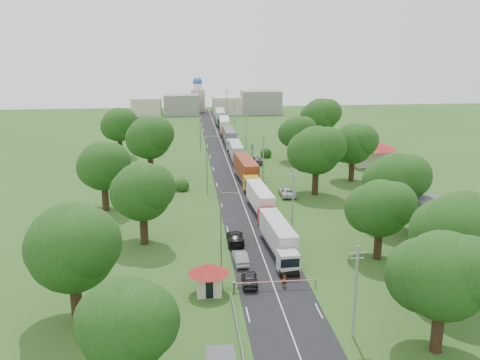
{
  "coord_description": "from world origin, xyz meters",
  "views": [
    {
      "loc": [
        -9.41,
        -77.24,
        26.76
      ],
      "look_at": [
        -0.13,
        9.9,
        3.0
      ],
      "focal_mm": 40.0,
      "sensor_mm": 36.0,
      "label": 1
    }
  ],
  "objects": [
    {
      "name": "car_verge_far",
      "position": [
        6.05,
        33.97,
        0.84
      ],
      "size": [
        2.36,
        5.06,
        1.67
      ],
      "primitive_type": "imported",
      "rotation": [
        0.0,
        0.0,
        3.22
      ],
      "color": "#505157",
      "rests_on": "ground"
    },
    {
      "name": "info_sign",
      "position": [
        5.2,
        35.0,
        3.0
      ],
      "size": [
        0.12,
        3.1,
        4.1
      ],
      "color": "slate",
      "rests_on": "ground"
    },
    {
      "name": "truck_3",
      "position": [
        1.9,
        36.56,
        2.05
      ],
      "size": [
        2.48,
        13.97,
        3.87
      ],
      "color": "#184995",
      "rests_on": "ground"
    },
    {
      "name": "car_lane_mid",
      "position": [
        -3.0,
        -17.63,
        0.73
      ],
      "size": [
        1.7,
        4.5,
        1.47
      ],
      "primitive_type": "imported",
      "rotation": [
        0.0,
        0.0,
        3.18
      ],
      "color": "gray",
      "rests_on": "ground"
    },
    {
      "name": "distant_town",
      "position": [
        0.68,
        110.0,
        3.49
      ],
      "size": [
        52.0,
        8.0,
        8.0
      ],
      "color": "gray",
      "rests_on": "ground"
    },
    {
      "name": "pedestrian_booth",
      "position": [
        -6.5,
        -22.84,
        0.9
      ],
      "size": [
        1.09,
        1.11,
        1.8
      ],
      "primitive_type": "imported",
      "rotation": [
        0.0,
        0.0,
        -0.85
      ],
      "color": "gray",
      "rests_on": "ground"
    },
    {
      "name": "tree_10",
      "position": [
        -15.01,
        -9.84,
        7.22
      ],
      "size": [
        8.8,
        8.8,
        11.07
      ],
      "color": "#382616",
      "rests_on": "ground"
    },
    {
      "name": "tree_6",
      "position": [
        14.99,
        35.14,
        6.6
      ],
      "size": [
        8.0,
        8.0,
        10.1
      ],
      "color": "#382616",
      "rests_on": "ground"
    },
    {
      "name": "truck_1",
      "position": [
        2.16,
        0.8,
        2.04
      ],
      "size": [
        3.1,
        13.96,
        3.85
      ],
      "color": "red",
      "rests_on": "ground"
    },
    {
      "name": "road",
      "position": [
        0.0,
        20.0,
        0.0
      ],
      "size": [
        8.0,
        200.0,
        0.04
      ],
      "primitive_type": "cube",
      "color": "black",
      "rests_on": "ground"
    },
    {
      "name": "tree_0",
      "position": [
        11.99,
        -37.84,
        7.22
      ],
      "size": [
        8.8,
        8.8,
        11.07
      ],
      "color": "#382616",
      "rests_on": "ground"
    },
    {
      "name": "truck_0",
      "position": [
        2.17,
        -15.08,
        2.07
      ],
      "size": [
        3.17,
        14.12,
        3.9
      ],
      "color": "silver",
      "rests_on": "ground"
    },
    {
      "name": "house_cream",
      "position": [
        30.0,
        30.0,
        3.64
      ],
      "size": [
        10.08,
        10.08,
        5.8
      ],
      "color": "beige",
      "rests_on": "ground"
    },
    {
      "name": "pole_3",
      "position": [
        5.5,
        49.0,
        4.68
      ],
      "size": [
        1.6,
        0.24,
        9.0
      ],
      "color": "gray",
      "rests_on": "ground"
    },
    {
      "name": "church",
      "position": [
        -4.0,
        118.0,
        5.39
      ],
      "size": [
        5.0,
        5.0,
        12.3
      ],
      "color": "beige",
      "rests_on": "ground"
    },
    {
      "name": "tree_2",
      "position": [
        13.99,
        -17.86,
        6.6
      ],
      "size": [
        8.0,
        8.0,
        10.1
      ],
      "color": "#382616",
      "rests_on": "ground"
    },
    {
      "name": "pole_2",
      "position": [
        5.5,
        21.0,
        4.68
      ],
      "size": [
        1.6,
        0.24,
        9.0
      ],
      "color": "gray",
      "rests_on": "ground"
    },
    {
      "name": "truck_6",
      "position": [
        2.02,
        87.89,
        2.26
      ],
      "size": [
        3.21,
        15.4,
        4.26
      ],
      "color": "#25622B",
      "rests_on": "ground"
    },
    {
      "name": "pedestrian_near",
      "position": [
        1.09,
        -24.5,
        0.82
      ],
      "size": [
        0.68,
        0.53,
        1.64
      ],
      "primitive_type": "imported",
      "rotation": [
        0.0,
        0.0,
        0.26
      ],
      "color": "gray",
      "rests_on": "ground"
    },
    {
      "name": "car_verge_near",
      "position": [
        8.0,
        9.47,
        0.74
      ],
      "size": [
        2.57,
        5.4,
        1.49
      ],
      "primitive_type": "imported",
      "rotation": [
        0.0,
        0.0,
        3.12
      ],
      "color": "silver",
      "rests_on": "ground"
    },
    {
      "name": "pole_0",
      "position": [
        5.5,
        -35.0,
        4.68
      ],
      "size": [
        1.6,
        0.24,
        9.0
      ],
      "color": "gray",
      "rests_on": "ground"
    },
    {
      "name": "car_lane_front",
      "position": [
        -2.61,
        -23.5,
        0.73
      ],
      "size": [
        1.98,
        4.38,
        1.46
      ],
      "primitive_type": "imported",
      "rotation": [
        0.0,
        0.0,
        3.08
      ],
      "color": "black",
      "rests_on": "ground"
    },
    {
      "name": "tree_13",
      "position": [
        -24.01,
        45.16,
        7.22
      ],
      "size": [
        8.8,
        8.8,
        11.07
      ],
      "color": "#382616",
      "rests_on": "ground"
    },
    {
      "name": "ground",
      "position": [
        0.0,
        0.0,
        0.0
      ],
      "size": [
        260.0,
        260.0,
        0.0
      ],
      "primitive_type": "plane",
      "color": "#2B501A",
      "rests_on": "ground"
    },
    {
      "name": "tree_1",
      "position": [
        17.99,
        -29.83,
        7.85
      ],
      "size": [
        9.6,
        9.6,
        12.05
      ],
      "color": "#382616",
      "rests_on": "ground"
    },
    {
      "name": "car_lane_rear",
      "position": [
        -3.0,
        -11.04,
        0.78
      ],
      "size": [
        2.3,
        5.44,
        1.57
      ],
      "primitive_type": "imported",
      "rotation": [
        0.0,
        0.0,
        3.12
      ],
      "color": "black",
      "rests_on": "ground"
    },
    {
      "name": "pole_1",
      "position": [
        5.5,
        -7.0,
        4.68
      ],
      "size": [
        1.6,
        0.24,
        9.0
      ],
      "color": "gray",
      "rests_on": "ground"
    },
    {
      "name": "tree_4",
      "position": [
        12.99,
        10.17,
        7.85
      ],
      "size": [
        9.6,
        9.6,
        12.05
      ],
      "color": "#382616",
      "rests_on": "ground"
    },
    {
      "name": "tree_5",
      "position": [
        21.99,
        18.16,
        7.22
      ],
      "size": [
        8.8,
        8.8,
        11.07
      ],
      "color": "#382616",
      "rests_on": "ground"
    },
    {
      "name": "truck_4",
      "position": [
        1.96,
        53.63,
        2.18
      ],
      "size": [
        2.54,
        14.81,
        4.11
      ],
      "color": "silver",
      "rests_on": "ground"
    },
    {
      "name": "tree_12",
      "position": [
        -16.01,
        25.17,
        7.85
      ],
      "size": [
        9.6,
        9.6,
        12.05
      ],
      "color": "#382616",
      "rests_on": "ground"
    },
    {
      "name": "lamp_2",
      "position": [
        -5.35,
        50.0,
        5.55
      ],
      "size": [
        2.03,
        0.22,
        10.0
      ],
      "color": "slate",
      "rests_on": "ground"
    },
    {
      "name": "guard_rail",
      "position": [
        -5.0,
        -35.0,
        0.0
      ],
      "size": [
        0.1,
        17.0,
        1.7
      ],
      "primitive_type": null,
      "color": "slate",
      "rests_on": "ground"
    },
    {
      "name": "lamp_0",
      "position": [
        -5.35,
        -20.0,
        5.55
      ],
      "size": [
        2.03,
        0.22,
        10.0
      ],
      "color": "slate",
      "rests_on": "ground"
    },
    {
      "name": "truck_5",
      "position": [
        2.06,
        70.68,
        2.23
      ],
      "size": [
        3.31,
        15.23,
        4.21
      ],
      "color": "maroon",
      "rests_on": "ground"
    },
    {
      "name": "guard_booth",
      "position": [
        -7.2,
        -25.0,
        2.16
      ],
      "size": [
        4.4,
        4.4,
        3.45
      ],
      "color": "beige",
      "rests_on": "ground"
    },
    {
      "name": "boom_barrier",
      "position": [
        -1.36,
        -25.0,
        0.89
      ],
      "size": [
        9.22,
        0.35,
        1.18
      ],
      "color": "slate",
      "rests_on": "ground"
    },
    {
      "name": "lamp_1",
      "position": [
        -5.35,
        15.0,
        5.55
      ],
      "size": [
        2.03,
        0.22,
        10.0
      ],
      "color": "slate",
      "rests_on": "ground"
    },
    {
      "name": "tree_9",
      "position": [
        -20.01,
        -29.83,
        7.85
      ],
      "size": [
        9.6,
        9.6,
        12.05
      ],
      "color": "#382616",
      "rests_on": "ground"
    },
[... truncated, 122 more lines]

